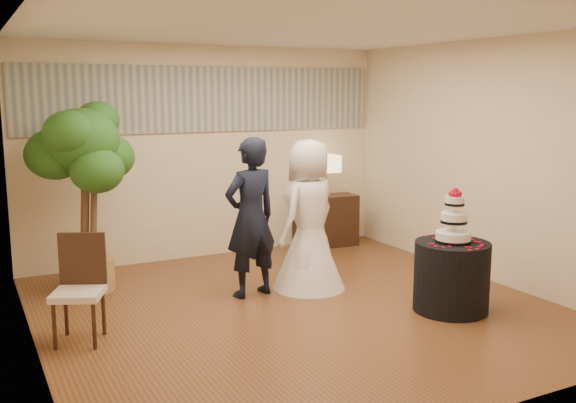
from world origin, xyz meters
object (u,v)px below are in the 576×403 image
wedding_cake (454,215)px  cake_table (451,277)px  table_lamp (326,175)px  bride (309,215)px  console (326,221)px  ficus_tree (84,196)px  groom (251,218)px  side_chair (78,290)px

wedding_cake → cake_table: bearing=0.0°
cake_table → table_lamp: 3.08m
wedding_cake → bride: bearing=124.2°
cake_table → wedding_cake: wedding_cake is taller
console → cake_table: bearing=-90.3°
cake_table → ficus_tree: size_ratio=0.35×
groom → wedding_cake: size_ratio=3.14×
ficus_tree → bride: bearing=-24.9°
ficus_tree → table_lamp: bearing=10.1°
console → table_lamp: bearing=0.0°
cake_table → ficus_tree: bearing=142.9°
cake_table → table_lamp: bearing=84.3°
console → side_chair: 4.35m
table_lamp → console: bearing=0.0°
cake_table → table_lamp: size_ratio=1.30×
bride → side_chair: bearing=-14.5°
ficus_tree → side_chair: bearing=-103.0°
console → ficus_tree: (-3.44, -0.61, 0.70)m
cake_table → table_lamp: table_lamp is taller
wedding_cake → ficus_tree: size_ratio=0.26×
bride → groom: bearing=-29.2°
bride → ficus_tree: ficus_tree is taller
groom → console: (1.89, 1.60, -0.50)m
side_chair → groom: bearing=40.3°
bride → side_chair: bride is taller
wedding_cake → table_lamp: 3.00m
console → ficus_tree: size_ratio=0.41×
groom → cake_table: groom is taller
bride → cake_table: (0.91, -1.33, -0.49)m
wedding_cake → side_chair: wedding_cake is taller
side_chair → wedding_cake: bearing=11.0°
wedding_cake → ficus_tree: ficus_tree is taller
bride → console: size_ratio=1.91×
console → table_lamp: (0.00, 0.00, 0.66)m
bride → table_lamp: (1.20, 1.65, 0.18)m
groom → wedding_cake: 2.12m
ficus_tree → side_chair: 1.66m
groom → side_chair: size_ratio=1.81×
ficus_tree → wedding_cake: bearing=-37.1°
wedding_cake → console: 3.06m
wedding_cake → table_lamp: size_ratio=0.95×
cake_table → wedding_cake: size_ratio=1.36×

